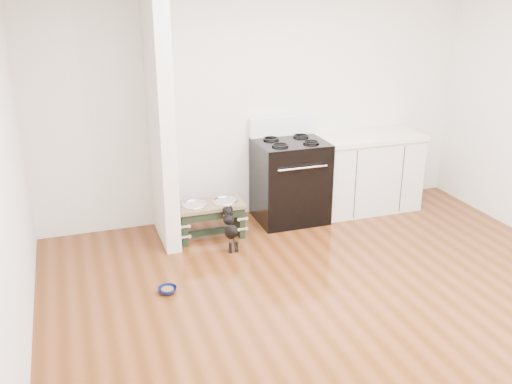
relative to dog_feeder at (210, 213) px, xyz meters
name	(u,v)px	position (x,y,z in m)	size (l,w,h in m)	color
ground	(361,322)	(0.73, -1.97, -0.27)	(5.00, 5.00, 0.00)	#4C260D
room_shell	(375,125)	(0.73, -1.97, 1.35)	(5.00, 5.00, 5.00)	silver
partition_wall	(160,113)	(-0.44, 0.13, 1.08)	(0.15, 0.80, 2.70)	silver
oven_range	(290,179)	(0.98, 0.19, 0.20)	(0.76, 0.69, 1.14)	black
cabinet_run	(366,172)	(1.96, 0.21, 0.18)	(1.24, 0.64, 0.91)	silver
dog_feeder	(210,213)	(0.00, 0.00, 0.00)	(0.70, 0.38, 0.40)	black
puppy	(230,227)	(0.13, -0.32, -0.04)	(0.12, 0.36, 0.43)	black
floor_bowl	(167,290)	(-0.66, -1.01, -0.25)	(0.18, 0.18, 0.05)	#0B1550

